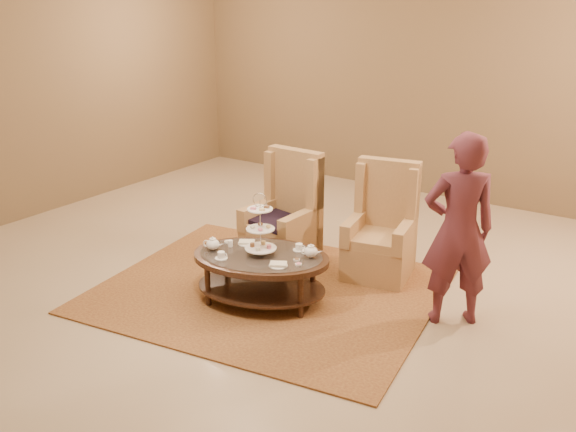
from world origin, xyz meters
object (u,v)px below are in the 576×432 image
Objects in this scene: armchair_right at (381,238)px; armchair_left at (285,225)px; tea_table at (261,263)px; person at (459,230)px.

armchair_left is at bearing -175.30° from armchair_right.
armchair_right is (0.66, 1.22, 0.00)m from tea_table.
armchair_left reaches higher than tea_table.
person is (1.64, 0.66, 0.47)m from tea_table.
person reaches higher than tea_table.
armchair_left is 2.07m from person.
tea_table is at bearing -66.02° from armchair_left.
armchair_right reaches higher than tea_table.
tea_table is at bearing -128.77° from armchair_right.
armchair_right is (1.02, 0.28, -0.01)m from armchair_left.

